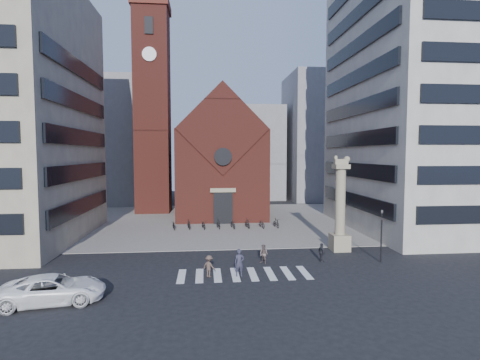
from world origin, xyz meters
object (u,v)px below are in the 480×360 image
at_px(pedestrian_2, 322,252).
at_px(pedestrian_1, 264,254).
at_px(lion_column, 340,213).
at_px(scooter_0, 174,225).
at_px(traffic_light, 381,235).
at_px(pedestrian_0, 239,263).
at_px(white_car, 53,289).

bearing_deg(pedestrian_2, pedestrian_1, 80.62).
height_order(lion_column, pedestrian_1, lion_column).
relative_size(lion_column, scooter_0, 4.59).
xyz_separation_m(traffic_light, pedestrian_1, (-9.58, 0.53, -1.51)).
xyz_separation_m(pedestrian_0, scooter_0, (-6.07, 17.21, -0.44)).
distance_m(traffic_light, scooter_0, 23.32).
height_order(lion_column, scooter_0, lion_column).
distance_m(traffic_light, pedestrian_0, 12.13).
xyz_separation_m(lion_column, pedestrian_2, (-2.79, -3.41, -2.69)).
bearing_deg(traffic_light, pedestrian_1, 176.86).
height_order(traffic_light, pedestrian_2, traffic_light).
height_order(white_car, pedestrian_0, pedestrian_0).
relative_size(lion_column, white_car, 1.47).
bearing_deg(pedestrian_0, lion_column, 33.67).
xyz_separation_m(pedestrian_0, pedestrian_2, (7.05, 2.96, -0.22)).
xyz_separation_m(traffic_light, white_car, (-23.30, -6.14, -1.47)).
xyz_separation_m(pedestrian_1, scooter_0, (-8.31, 14.32, -0.23)).
relative_size(pedestrian_0, pedestrian_1, 1.28).
bearing_deg(lion_column, pedestrian_0, -147.09).
xyz_separation_m(traffic_light, scooter_0, (-17.89, 14.85, -1.74)).
xyz_separation_m(pedestrian_0, pedestrian_1, (2.25, 2.89, -0.21)).
height_order(pedestrian_1, pedestrian_2, pedestrian_1).
bearing_deg(white_car, pedestrian_0, -81.44).
relative_size(pedestrian_2, scooter_0, 0.82).
distance_m(lion_column, white_car, 23.74).
bearing_deg(white_car, pedestrian_2, -79.68).
bearing_deg(pedestrian_0, pedestrian_2, 23.52).
distance_m(white_car, scooter_0, 21.67).
height_order(white_car, scooter_0, white_car).
relative_size(pedestrian_1, pedestrian_2, 1.00).
height_order(white_car, pedestrian_1, white_car).
xyz_separation_m(lion_column, scooter_0, (-15.90, 10.85, -2.91)).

